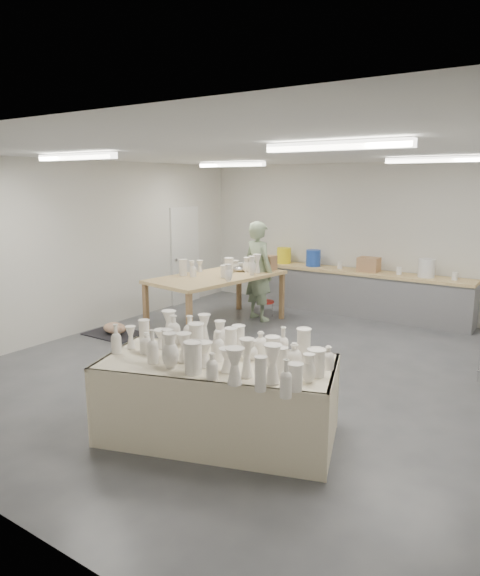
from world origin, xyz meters
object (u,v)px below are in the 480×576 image
Objects in this scene: potter at (259,271)px; red_stool at (266,303)px; drying_table at (218,395)px; work_table at (224,275)px.

potter reaches higher than red_stool.
potter is (-2.16, 4.24, 0.48)m from drying_table.
potter is (0.32, 0.69, 0.01)m from work_table.
work_table reaches higher than red_stool.
red_stool is at bearing -71.06° from potter.
work_table is at bearing 83.84° from potter.
potter is 4.48× the size of red_stool.
drying_table is at bearing -64.44° from red_stool.
drying_table is at bearing -46.58° from work_table.
work_table is at bearing 106.20° from drying_table.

